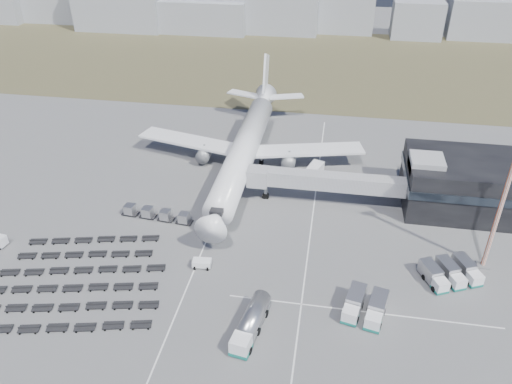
# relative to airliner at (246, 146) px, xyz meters

# --- Properties ---
(ground) EXTENTS (420.00, 420.00, 0.00)m
(ground) POSITION_rel_airliner_xyz_m (0.00, -32.38, -5.29)
(ground) COLOR #565659
(ground) RESTS_ON ground
(grass_strip) EXTENTS (420.00, 90.00, 0.01)m
(grass_strip) POSITION_rel_airliner_xyz_m (0.00, 77.62, -5.29)
(grass_strip) COLOR #444129
(grass_strip) RESTS_ON ground
(lane_markings) EXTENTS (47.12, 110.00, 0.01)m
(lane_markings) POSITION_rel_airliner_xyz_m (9.77, -29.38, -5.29)
(lane_markings) COLOR silver
(lane_markings) RESTS_ON ground
(terminal) EXTENTS (30.40, 16.40, 11.00)m
(terminal) POSITION_rel_airliner_xyz_m (47.77, -8.41, -0.04)
(terminal) COLOR black
(terminal) RESTS_ON ground
(jet_bridge) EXTENTS (30.30, 3.80, 7.05)m
(jet_bridge) POSITION_rel_airliner_xyz_m (15.90, -11.95, -0.24)
(jet_bridge) COLOR #939399
(jet_bridge) RESTS_ON ground
(airliner) EXTENTS (51.59, 64.53, 17.62)m
(airliner) POSITION_rel_airliner_xyz_m (0.00, 0.00, 0.00)
(airliner) COLOR white
(airliner) RESTS_ON ground
(skyline) EXTENTS (306.36, 25.83, 24.50)m
(skyline) POSITION_rel_airliner_xyz_m (-18.83, 117.14, 4.26)
(skyline) COLOR #92969F
(skyline) RESTS_ON ground
(fuel_tanker) EXTENTS (4.33, 10.73, 3.37)m
(fuel_tanker) POSITION_rel_airliner_xyz_m (9.44, -46.92, -3.61)
(fuel_tanker) COLOR white
(fuel_tanker) RESTS_ON ground
(pushback_tug) EXTENTS (3.17, 1.95, 1.40)m
(pushback_tug) POSITION_rel_airliner_xyz_m (-0.91, -34.55, -4.59)
(pushback_tug) COLOR white
(pushback_tug) RESTS_ON ground
(catering_truck) EXTENTS (4.28, 6.74, 2.87)m
(catering_truck) POSITION_rel_airliner_xyz_m (15.18, -2.72, -3.82)
(catering_truck) COLOR white
(catering_truck) RESTS_ON ground
(service_trucks_near) EXTENTS (6.94, 7.77, 2.69)m
(service_trucks_near) POSITION_rel_airliner_xyz_m (25.26, -40.78, -3.83)
(service_trucks_near) COLOR white
(service_trucks_near) RESTS_ON ground
(service_trucks_far) EXTENTS (9.91, 8.90, 2.47)m
(service_trucks_far) POSITION_rel_airliner_xyz_m (38.73, -30.84, -3.95)
(service_trucks_far) COLOR white
(service_trucks_far) RESTS_ON ground
(uld_row) EXTENTS (14.04, 3.09, 1.93)m
(uld_row) POSITION_rel_airliner_xyz_m (-12.82, -22.54, -4.14)
(uld_row) COLOR black
(uld_row) RESTS_ON ground
(baggage_dollies) EXTENTS (29.73, 26.92, 0.71)m
(baggage_dollies) POSITION_rel_airliner_xyz_m (-19.74, -41.40, -4.94)
(baggage_dollies) COLOR black
(baggage_dollies) RESTS_ON ground
(floodlight_mast) EXTENTS (2.39, 1.94, 25.11)m
(floodlight_mast) POSITION_rel_airliner_xyz_m (44.76, -26.51, 7.29)
(floodlight_mast) COLOR #AE401B
(floodlight_mast) RESTS_ON ground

